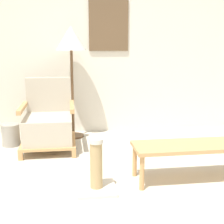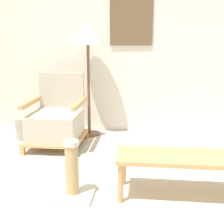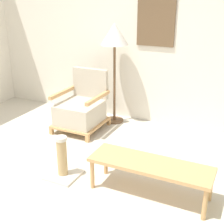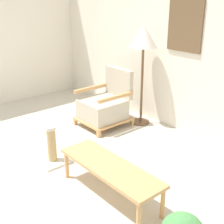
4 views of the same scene
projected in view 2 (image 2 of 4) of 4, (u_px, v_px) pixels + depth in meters
wall_back at (111, 33)px, 4.20m from camera, size 8.00×0.09×2.70m
armchair at (57, 121)px, 3.76m from camera, size 0.65×0.71×0.86m
floor_lamp at (88, 37)px, 3.97m from camera, size 0.41×0.41×1.52m
coffee_table at (192, 160)px, 2.52m from camera, size 1.22×0.39×0.36m
vase at (24, 128)px, 4.05m from camera, size 0.23×0.23×0.28m
scratching_post at (72, 177)px, 2.56m from camera, size 0.34×0.34×0.48m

